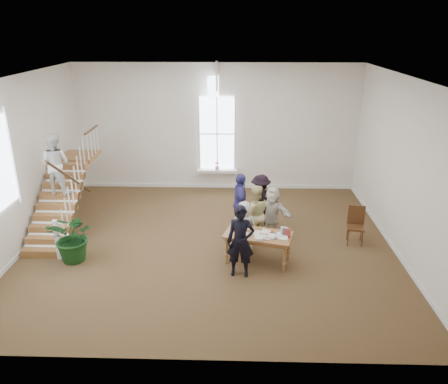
{
  "coord_description": "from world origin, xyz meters",
  "views": [
    {
      "loc": [
        0.71,
        -10.78,
        5.71
      ],
      "look_at": [
        0.37,
        0.4,
        1.39
      ],
      "focal_mm": 35.0,
      "sensor_mm": 36.0,
      "label": 1
    }
  ],
  "objects_px": {
    "library_table": "(259,237)",
    "woman_cluster_a": "(240,203)",
    "police_officer": "(241,241)",
    "person_yellow": "(255,214)",
    "floor_plant": "(74,237)",
    "elderly_woman": "(244,226)",
    "woman_cluster_b": "(260,201)",
    "woman_cluster_c": "(272,212)",
    "side_chair": "(356,223)"
  },
  "relations": [
    {
      "from": "elderly_woman",
      "to": "side_chair",
      "type": "height_order",
      "value": "elderly_woman"
    },
    {
      "from": "elderly_woman",
      "to": "person_yellow",
      "type": "height_order",
      "value": "person_yellow"
    },
    {
      "from": "woman_cluster_b",
      "to": "police_officer",
      "type": "bearing_deg",
      "value": 30.62
    },
    {
      "from": "elderly_woman",
      "to": "woman_cluster_b",
      "type": "height_order",
      "value": "woman_cluster_b"
    },
    {
      "from": "police_officer",
      "to": "side_chair",
      "type": "xyz_separation_m",
      "value": [
        3.19,
        1.8,
        -0.31
      ]
    },
    {
      "from": "elderly_woman",
      "to": "person_yellow",
      "type": "xyz_separation_m",
      "value": [
        0.3,
        0.5,
        0.14
      ]
    },
    {
      "from": "floor_plant",
      "to": "side_chair",
      "type": "relative_size",
      "value": 1.26
    },
    {
      "from": "side_chair",
      "to": "floor_plant",
      "type": "bearing_deg",
      "value": -160.73
    },
    {
      "from": "library_table",
      "to": "woman_cluster_a",
      "type": "distance_m",
      "value": 1.79
    },
    {
      "from": "police_officer",
      "to": "woman_cluster_b",
      "type": "relative_size",
      "value": 1.12
    },
    {
      "from": "person_yellow",
      "to": "floor_plant",
      "type": "distance_m",
      "value": 4.77
    },
    {
      "from": "police_officer",
      "to": "woman_cluster_b",
      "type": "bearing_deg",
      "value": 82.71
    },
    {
      "from": "elderly_woman",
      "to": "woman_cluster_b",
      "type": "xyz_separation_m",
      "value": [
        0.5,
        1.57,
        0.11
      ]
    },
    {
      "from": "police_officer",
      "to": "elderly_woman",
      "type": "relative_size",
      "value": 1.29
    },
    {
      "from": "person_yellow",
      "to": "woman_cluster_b",
      "type": "relative_size",
      "value": 1.04
    },
    {
      "from": "floor_plant",
      "to": "side_chair",
      "type": "distance_m",
      "value": 7.52
    },
    {
      "from": "person_yellow",
      "to": "library_table",
      "type": "bearing_deg",
      "value": 83.87
    },
    {
      "from": "library_table",
      "to": "woman_cluster_b",
      "type": "xyz_separation_m",
      "value": [
        0.14,
        2.17,
        0.1
      ]
    },
    {
      "from": "woman_cluster_c",
      "to": "woman_cluster_b",
      "type": "bearing_deg",
      "value": 149.93
    },
    {
      "from": "library_table",
      "to": "woman_cluster_c",
      "type": "bearing_deg",
      "value": 88.83
    },
    {
      "from": "elderly_woman",
      "to": "woman_cluster_c",
      "type": "height_order",
      "value": "woman_cluster_c"
    },
    {
      "from": "woman_cluster_a",
      "to": "person_yellow",
      "type": "bearing_deg",
      "value": -158.41
    },
    {
      "from": "elderly_woman",
      "to": "woman_cluster_a",
      "type": "bearing_deg",
      "value": -75.26
    },
    {
      "from": "woman_cluster_a",
      "to": "elderly_woman",
      "type": "bearing_deg",
      "value": 173.78
    },
    {
      "from": "library_table",
      "to": "woman_cluster_a",
      "type": "relative_size",
      "value": 1.02
    },
    {
      "from": "police_officer",
      "to": "woman_cluster_b",
      "type": "xyz_separation_m",
      "value": [
        0.6,
        2.82,
        -0.1
      ]
    },
    {
      "from": "library_table",
      "to": "police_officer",
      "type": "height_order",
      "value": "police_officer"
    },
    {
      "from": "elderly_woman",
      "to": "woman_cluster_c",
      "type": "bearing_deg",
      "value": -121.44
    },
    {
      "from": "woman_cluster_b",
      "to": "floor_plant",
      "type": "relative_size",
      "value": 1.21
    },
    {
      "from": "woman_cluster_b",
      "to": "woman_cluster_c",
      "type": "height_order",
      "value": "woman_cluster_b"
    },
    {
      "from": "woman_cluster_b",
      "to": "woman_cluster_a",
      "type": "bearing_deg",
      "value": -10.39
    },
    {
      "from": "person_yellow",
      "to": "woman_cluster_b",
      "type": "distance_m",
      "value": 1.09
    },
    {
      "from": "police_officer",
      "to": "person_yellow",
      "type": "relative_size",
      "value": 1.07
    },
    {
      "from": "police_officer",
      "to": "side_chair",
      "type": "distance_m",
      "value": 3.68
    },
    {
      "from": "library_table",
      "to": "woman_cluster_c",
      "type": "distance_m",
      "value": 1.59
    },
    {
      "from": "floor_plant",
      "to": "police_officer",
      "type": "bearing_deg",
      "value": -7.61
    },
    {
      "from": "police_officer",
      "to": "elderly_woman",
      "type": "bearing_deg",
      "value": 90.26
    },
    {
      "from": "woman_cluster_c",
      "to": "side_chair",
      "type": "bearing_deg",
      "value": 26.09
    },
    {
      "from": "library_table",
      "to": "floor_plant",
      "type": "relative_size",
      "value": 1.37
    },
    {
      "from": "police_officer",
      "to": "floor_plant",
      "type": "xyz_separation_m",
      "value": [
        -4.22,
        0.56,
        -0.24
      ]
    },
    {
      "from": "person_yellow",
      "to": "side_chair",
      "type": "bearing_deg",
      "value": 171.68
    },
    {
      "from": "library_table",
      "to": "police_officer",
      "type": "distance_m",
      "value": 0.82
    },
    {
      "from": "woman_cluster_b",
      "to": "side_chair",
      "type": "bearing_deg",
      "value": 111.34
    },
    {
      "from": "woman_cluster_b",
      "to": "floor_plant",
      "type": "height_order",
      "value": "woman_cluster_b"
    },
    {
      "from": "police_officer",
      "to": "woman_cluster_b",
      "type": "height_order",
      "value": "police_officer"
    },
    {
      "from": "person_yellow",
      "to": "woman_cluster_c",
      "type": "distance_m",
      "value": 0.66
    },
    {
      "from": "woman_cluster_b",
      "to": "side_chair",
      "type": "height_order",
      "value": "woman_cluster_b"
    },
    {
      "from": "woman_cluster_a",
      "to": "woman_cluster_b",
      "type": "relative_size",
      "value": 1.11
    },
    {
      "from": "police_officer",
      "to": "person_yellow",
      "type": "bearing_deg",
      "value": 81.96
    },
    {
      "from": "woman_cluster_b",
      "to": "woman_cluster_c",
      "type": "bearing_deg",
      "value": 67.52
    }
  ]
}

